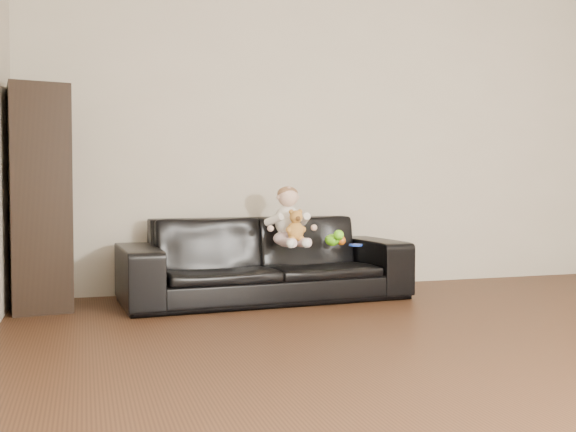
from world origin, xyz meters
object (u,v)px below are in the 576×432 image
object	(u,v)px
baby	(289,220)
toy_green	(332,240)
teddy_bear	(296,226)
toy_blue_disc	(356,245)
sofa	(265,259)
toy_rattle	(341,241)
cabinet	(39,199)

from	to	relation	value
baby	toy_green	size ratio (longest dim) A/B	3.42
baby	teddy_bear	world-z (taller)	baby
toy_green	toy_blue_disc	world-z (taller)	toy_green
sofa	toy_green	world-z (taller)	sofa
baby	toy_blue_disc	xyz separation A→B (m)	(0.48, -0.09, -0.18)
baby	toy_rattle	size ratio (longest dim) A/B	6.37
toy_green	toy_blue_disc	distance (m)	0.17
teddy_bear	toy_blue_disc	xyz separation A→B (m)	(0.47, 0.04, -0.15)
teddy_bear	toy_green	xyz separation A→B (m)	(0.31, 0.09, -0.11)
sofa	toy_green	size ratio (longest dim) A/B	16.15
sofa	toy_rattle	xyz separation A→B (m)	(0.55, -0.11, 0.13)
sofa	baby	bearing A→B (deg)	-40.35
baby	toy_blue_disc	world-z (taller)	baby
sofa	teddy_bear	world-z (taller)	teddy_bear
sofa	cabinet	bearing A→B (deg)	172.90
baby	teddy_bear	size ratio (longest dim) A/B	1.97
cabinet	toy_rattle	bearing A→B (deg)	-13.42
sofa	baby	size ratio (longest dim) A/B	4.73
teddy_bear	toy_rattle	distance (m)	0.43
cabinet	toy_green	bearing A→B (deg)	-14.78
toy_green	toy_blue_disc	size ratio (longest dim) A/B	1.28
sofa	teddy_bear	xyz separation A→B (m)	(0.16, -0.24, 0.25)
baby	toy_green	world-z (taller)	baby
baby	sofa	bearing A→B (deg)	130.01
cabinet	toy_rattle	xyz separation A→B (m)	(2.09, -0.21, -0.31)
cabinet	baby	distance (m)	1.70
baby	toy_rattle	distance (m)	0.44
cabinet	toy_green	distance (m)	2.04
cabinet	toy_blue_disc	distance (m)	2.21
teddy_bear	toy_rattle	world-z (taller)	teddy_bear
sofa	baby	world-z (taller)	baby
sofa	toy_blue_disc	size ratio (longest dim) A/B	20.63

